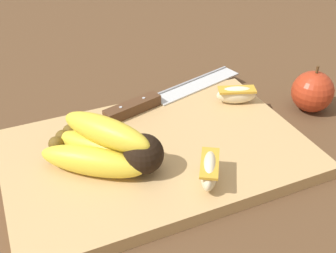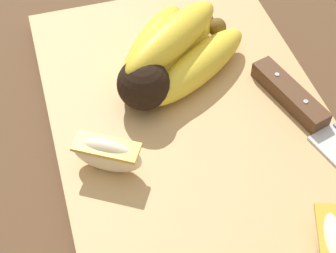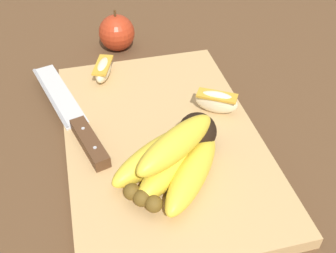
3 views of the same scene
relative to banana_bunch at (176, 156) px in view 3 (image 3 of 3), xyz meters
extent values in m
plane|color=brown|center=(-0.06, 0.01, -0.05)|extent=(6.00, 6.00, 0.00)
cube|color=tan|center=(-0.07, 0.00, -0.04)|extent=(0.43, 0.28, 0.02)
sphere|color=black|center=(-0.04, 0.04, 0.00)|extent=(0.05, 0.05, 0.05)
ellipsoid|color=yellow|center=(-0.01, -0.03, -0.01)|extent=(0.11, 0.14, 0.04)
sphere|color=brown|center=(0.04, -0.07, -0.01)|extent=(0.02, 0.02, 0.02)
ellipsoid|color=yellow|center=(0.01, -0.01, -0.01)|extent=(0.13, 0.13, 0.04)
sphere|color=brown|center=(0.05, -0.06, -0.01)|extent=(0.02, 0.02, 0.02)
ellipsoid|color=yellow|center=(0.03, 0.01, -0.01)|extent=(0.14, 0.12, 0.04)
sphere|color=brown|center=(0.06, -0.04, -0.01)|extent=(0.02, 0.02, 0.02)
ellipsoid|color=yellow|center=(0.00, 0.00, 0.02)|extent=(0.11, 0.14, 0.04)
cylinder|color=white|center=(0.02, -0.02, 0.01)|extent=(0.02, 0.02, 0.00)
cube|color=silver|center=(-0.21, -0.14, -0.03)|extent=(0.18, 0.08, 0.00)
cube|color=#99999E|center=(-0.20, -0.16, -0.02)|extent=(0.17, 0.05, 0.00)
cube|color=#51331E|center=(-0.07, -0.11, -0.02)|extent=(0.10, 0.05, 0.02)
cylinder|color=#B2B2B7|center=(-0.05, -0.10, -0.01)|extent=(0.00, 0.01, 0.00)
cylinder|color=#B2B2B7|center=(-0.09, -0.11, -0.01)|extent=(0.00, 0.01, 0.00)
ellipsoid|color=beige|center=(-0.24, -0.07, -0.01)|extent=(0.07, 0.04, 0.03)
cube|color=gold|center=(-0.24, -0.07, 0.00)|extent=(0.07, 0.04, 0.00)
ellipsoid|color=beige|center=(-0.10, 0.09, -0.01)|extent=(0.05, 0.07, 0.04)
cube|color=gold|center=(-0.10, 0.09, 0.00)|extent=(0.05, 0.06, 0.00)
sphere|color=#AD3319|center=(-0.36, -0.02, -0.01)|extent=(0.07, 0.07, 0.07)
cylinder|color=#4C3319|center=(-0.36, -0.02, 0.03)|extent=(0.00, 0.00, 0.01)
camera|label=1|loc=(0.11, 0.44, 0.34)|focal=45.03mm
camera|label=2|loc=(-0.41, 0.12, 0.39)|focal=58.54mm
camera|label=3|loc=(0.36, -0.10, 0.38)|focal=43.65mm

